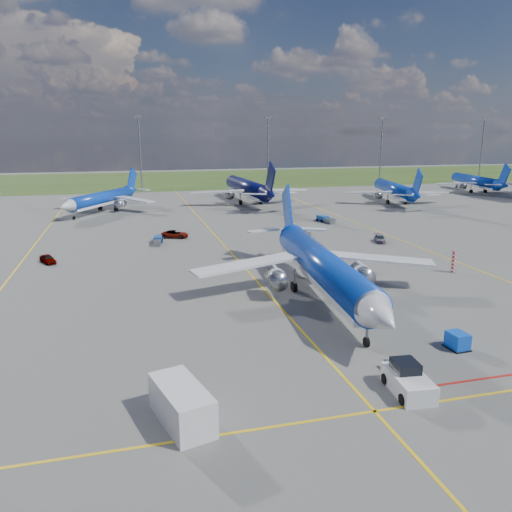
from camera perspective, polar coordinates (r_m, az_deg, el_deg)
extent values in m
plane|color=#535351|center=(52.16, 3.09, -6.19)|extent=(400.00, 400.00, 0.00)
cube|color=#2D4719|center=(197.97, -10.39, 8.57)|extent=(400.00, 80.00, 0.01)
cube|color=yellow|center=(80.09, -3.46, 1.01)|extent=(0.25, 160.00, 0.02)
cube|color=yellow|center=(35.47, 13.41, -16.88)|extent=(60.00, 0.25, 0.02)
cube|color=yellow|center=(89.66, -23.95, 1.22)|extent=(0.25, 120.00, 0.02)
cube|color=yellow|center=(99.26, 12.62, 3.23)|extent=(0.25, 120.00, 0.02)
cube|color=#A5140F|center=(40.91, 22.28, -13.19)|extent=(10.00, 0.25, 0.02)
cylinder|color=slate|center=(156.81, -13.08, 11.10)|extent=(0.50, 0.50, 22.00)
cube|color=slate|center=(156.71, -13.31, 15.23)|extent=(2.20, 0.50, 0.80)
cylinder|color=slate|center=(163.09, 1.39, 11.55)|extent=(0.50, 0.50, 22.00)
cube|color=slate|center=(163.00, 1.41, 15.52)|extent=(2.20, 0.50, 0.80)
cylinder|color=slate|center=(178.35, 14.09, 11.36)|extent=(0.50, 0.50, 22.00)
cube|color=slate|center=(178.26, 14.31, 14.98)|extent=(2.20, 0.50, 0.80)
cylinder|color=slate|center=(200.54, 24.36, 10.80)|extent=(0.50, 0.50, 22.00)
cube|color=slate|center=(200.46, 24.69, 14.01)|extent=(2.20, 0.50, 0.80)
cylinder|color=red|center=(70.29, 21.63, -0.57)|extent=(0.50, 0.50, 3.00)
cube|color=silver|center=(37.99, 17.02, -13.76)|extent=(2.74, 4.63, 1.37)
cube|color=black|center=(38.07, 16.70, -12.08)|extent=(1.86, 2.05, 0.95)
cube|color=slate|center=(40.23, 15.29, -12.17)|extent=(0.51, 2.54, 0.21)
cube|color=blue|center=(46.37, 22.03, -8.96)|extent=(1.52, 1.86, 1.42)
cube|color=silver|center=(33.22, -8.49, -16.43)|extent=(3.88, 6.11, 2.49)
imported|color=#999999|center=(76.06, -22.70, -0.31)|extent=(2.86, 3.82, 1.21)
imported|color=#999999|center=(88.12, -9.23, 2.48)|extent=(5.13, 3.74, 1.30)
imported|color=#999999|center=(86.10, 13.99, 1.93)|extent=(2.93, 4.34, 1.17)
cube|color=navy|center=(90.73, 5.14, 2.82)|extent=(1.38, 2.34, 0.95)
cube|color=slate|center=(88.74, 5.73, 2.50)|extent=(1.17, 1.81, 0.78)
cube|color=#184194|center=(84.99, -11.16, 1.88)|extent=(1.61, 2.60, 1.04)
cube|color=slate|center=(82.62, -11.25, 1.46)|extent=(1.36, 2.01, 0.85)
cube|color=#1C53A8|center=(104.16, 7.63, 4.27)|extent=(1.97, 2.98, 1.17)
cube|color=slate|center=(101.91, 8.47, 3.96)|extent=(1.64, 2.32, 0.95)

